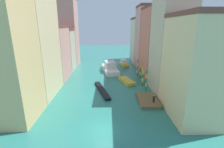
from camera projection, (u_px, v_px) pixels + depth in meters
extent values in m
plane|color=#28756B|center=(106.00, 76.00, 45.33)|extent=(154.00, 154.00, 0.00)
cube|color=#DBB77A|center=(9.00, 61.00, 22.56)|extent=(6.00, 7.42, 17.43)
cube|color=beige|center=(36.00, 45.00, 31.03)|extent=(6.00, 10.78, 20.09)
cube|color=tan|center=(55.00, 54.00, 41.97)|extent=(6.00, 9.60, 12.99)
cube|color=brown|center=(52.00, 26.00, 40.03)|extent=(6.12, 9.79, 0.74)
cube|color=#BCB299|center=(64.00, 51.00, 50.47)|extent=(6.00, 7.24, 12.06)
cube|color=brown|center=(62.00, 29.00, 48.66)|extent=(6.12, 7.38, 0.78)
cube|color=tan|center=(68.00, 33.00, 56.41)|extent=(6.00, 7.28, 21.86)
cube|color=beige|center=(192.00, 69.00, 23.98)|extent=(6.00, 10.55, 14.66)
cube|color=brown|center=(200.00, 14.00, 21.82)|extent=(6.12, 10.76, 0.65)
cube|color=#BCB299|center=(170.00, 42.00, 32.61)|extent=(6.00, 8.90, 20.53)
cube|color=#C6705B|center=(155.00, 44.00, 42.96)|extent=(6.00, 11.11, 17.59)
cube|color=brown|center=(158.00, 7.00, 40.39)|extent=(6.12, 11.33, 0.61)
cube|color=tan|center=(146.00, 39.00, 52.80)|extent=(6.00, 9.01, 18.89)
cube|color=brown|center=(148.00, 6.00, 50.03)|extent=(6.12, 9.19, 0.75)
cube|color=beige|center=(140.00, 41.00, 63.57)|extent=(6.00, 11.67, 15.71)
cube|color=brown|center=(141.00, 19.00, 61.24)|extent=(6.12, 11.91, 0.77)
cube|color=brown|center=(148.00, 100.00, 30.21)|extent=(3.54, 6.19, 0.53)
cylinder|color=black|center=(154.00, 99.00, 28.64)|extent=(0.36, 0.36, 1.13)
sphere|color=tan|center=(154.00, 96.00, 28.45)|extent=(0.26, 0.26, 0.26)
cylinder|color=#197247|center=(146.00, 89.00, 35.06)|extent=(0.26, 0.26, 0.95)
cylinder|color=#E5D14C|center=(146.00, 85.00, 34.79)|extent=(0.26, 0.26, 0.95)
cylinder|color=#197247|center=(146.00, 80.00, 34.52)|extent=(0.26, 0.26, 0.95)
cylinder|color=#E5D14C|center=(147.00, 76.00, 34.25)|extent=(0.26, 0.26, 0.95)
cylinder|color=#197247|center=(147.00, 72.00, 33.99)|extent=(0.26, 0.26, 0.95)
sphere|color=gold|center=(147.00, 69.00, 33.82)|extent=(0.29, 0.29, 0.29)
cylinder|color=#197247|center=(142.00, 84.00, 37.98)|extent=(0.29, 0.29, 0.97)
cylinder|color=#E5D14C|center=(143.00, 80.00, 37.70)|extent=(0.29, 0.29, 0.97)
cylinder|color=#197247|center=(143.00, 76.00, 37.43)|extent=(0.29, 0.29, 0.97)
cylinder|color=#E5D14C|center=(143.00, 72.00, 37.16)|extent=(0.29, 0.29, 0.97)
sphere|color=gold|center=(143.00, 69.00, 36.99)|extent=(0.31, 0.31, 0.31)
cylinder|color=#197247|center=(142.00, 82.00, 39.92)|extent=(0.31, 0.31, 0.64)
cylinder|color=#E5D14C|center=(142.00, 79.00, 39.73)|extent=(0.31, 0.31, 0.64)
cylinder|color=#197247|center=(142.00, 77.00, 39.55)|extent=(0.31, 0.31, 0.64)
cylinder|color=#E5D14C|center=(143.00, 74.00, 39.37)|extent=(0.31, 0.31, 0.64)
cylinder|color=#197247|center=(143.00, 72.00, 39.19)|extent=(0.31, 0.31, 0.64)
cylinder|color=#E5D14C|center=(143.00, 69.00, 39.01)|extent=(0.31, 0.31, 0.64)
sphere|color=gold|center=(143.00, 67.00, 38.88)|extent=(0.34, 0.34, 0.34)
cylinder|color=#197247|center=(140.00, 77.00, 43.51)|extent=(0.27, 0.27, 0.92)
cylinder|color=#E5D14C|center=(140.00, 73.00, 43.25)|extent=(0.27, 0.27, 0.92)
cylinder|color=#197247|center=(140.00, 70.00, 42.99)|extent=(0.27, 0.27, 0.92)
cylinder|color=#E5D14C|center=(140.00, 67.00, 42.73)|extent=(0.27, 0.27, 0.92)
sphere|color=gold|center=(140.00, 65.00, 42.57)|extent=(0.29, 0.29, 0.29)
cylinder|color=#197247|center=(137.00, 74.00, 45.92)|extent=(0.24, 0.24, 0.92)
cylinder|color=#E5D14C|center=(137.00, 71.00, 45.66)|extent=(0.24, 0.24, 0.92)
cylinder|color=#197247|center=(137.00, 68.00, 45.40)|extent=(0.24, 0.24, 0.92)
cylinder|color=#E5D14C|center=(138.00, 64.00, 45.14)|extent=(0.24, 0.24, 0.92)
cylinder|color=#197247|center=(138.00, 61.00, 44.88)|extent=(0.24, 0.24, 0.92)
sphere|color=gold|center=(138.00, 59.00, 44.72)|extent=(0.26, 0.26, 0.26)
cube|color=white|center=(110.00, 69.00, 50.37)|extent=(5.52, 12.13, 1.17)
cube|color=silver|center=(110.00, 64.00, 49.93)|extent=(3.51, 5.07, 1.89)
cube|color=black|center=(102.00, 90.00, 35.02)|extent=(3.80, 9.99, 0.50)
cube|color=gold|center=(127.00, 81.00, 40.52)|extent=(3.81, 6.27, 0.72)
cube|color=gold|center=(124.00, 64.00, 57.60)|extent=(3.33, 6.53, 0.80)
cube|color=silver|center=(124.00, 61.00, 57.30)|extent=(2.18, 3.31, 1.34)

